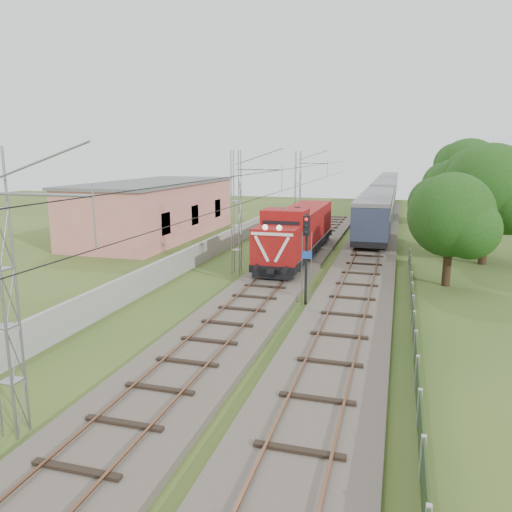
% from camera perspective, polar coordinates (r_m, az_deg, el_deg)
% --- Properties ---
extents(ground, '(140.00, 140.00, 0.00)m').
position_cam_1_polar(ground, '(21.30, -4.70, -9.88)').
color(ground, '#304B1C').
rests_on(ground, ground).
extents(track_main, '(4.20, 70.00, 0.45)m').
position_cam_1_polar(track_main, '(27.54, 0.46, -4.40)').
color(track_main, '#6B6054').
rests_on(track_main, ground).
extents(track_side, '(4.20, 80.00, 0.45)m').
position_cam_1_polar(track_side, '(39.29, 12.68, 0.20)').
color(track_side, '#6B6054').
rests_on(track_side, ground).
extents(catenary, '(3.31, 70.00, 8.00)m').
position_cam_1_polar(catenary, '(32.33, -2.18, 4.99)').
color(catenary, gray).
rests_on(catenary, ground).
extents(boundary_wall, '(0.25, 40.00, 1.50)m').
position_cam_1_polar(boundary_wall, '(34.13, -7.81, -0.37)').
color(boundary_wall, '#9E9E99').
rests_on(boundary_wall, ground).
extents(station_building, '(8.40, 20.40, 5.22)m').
position_cam_1_polar(station_building, '(48.18, -11.39, 5.29)').
color(station_building, tan).
rests_on(station_building, ground).
extents(fence, '(0.12, 32.00, 1.20)m').
position_cam_1_polar(fence, '(22.68, 17.59, -7.43)').
color(fence, black).
rests_on(fence, ground).
extents(locomotive, '(2.84, 16.21, 4.12)m').
position_cam_1_polar(locomotive, '(37.11, 4.84, 2.86)').
color(locomotive, black).
rests_on(locomotive, ground).
extents(coach_rake, '(2.95, 65.76, 3.41)m').
position_cam_1_polar(coach_rake, '(71.64, 14.46, 7.04)').
color(coach_rake, black).
rests_on(coach_rake, ground).
extents(signal_post, '(0.53, 0.41, 4.78)m').
position_cam_1_polar(signal_post, '(25.67, 5.78, 1.46)').
color(signal_post, black).
rests_on(signal_post, ground).
extents(tree_a, '(5.21, 4.96, 6.75)m').
position_cam_1_polar(tree_a, '(31.38, 21.50, 4.27)').
color(tree_a, '#3C2718').
rests_on(tree_a, ground).
extents(tree_b, '(6.58, 6.26, 8.53)m').
position_cam_1_polar(tree_b, '(38.56, 25.19, 6.88)').
color(tree_b, '#3C2718').
rests_on(tree_b, ground).
extents(tree_c, '(5.77, 5.50, 7.48)m').
position_cam_1_polar(tree_c, '(42.44, 22.18, 6.58)').
color(tree_c, '#3C2718').
rests_on(tree_c, ground).
extents(tree_d, '(7.19, 6.85, 9.32)m').
position_cam_1_polar(tree_d, '(56.82, 23.15, 8.75)').
color(tree_d, '#3C2718').
rests_on(tree_d, ground).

